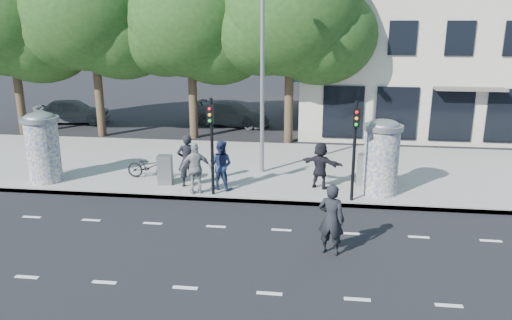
# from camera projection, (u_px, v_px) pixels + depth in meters

# --- Properties ---
(ground) EXTENTS (120.00, 120.00, 0.00)m
(ground) POSITION_uv_depth(u_px,v_px,m) (206.00, 247.00, 13.87)
(ground) COLOR black
(ground) RESTS_ON ground
(sidewalk) EXTENTS (40.00, 8.00, 0.15)m
(sidewalk) POSITION_uv_depth(u_px,v_px,m) (245.00, 167.00, 21.00)
(sidewalk) COLOR gray
(sidewalk) RESTS_ON ground
(curb) EXTENTS (40.00, 0.10, 0.16)m
(curb) POSITION_uv_depth(u_px,v_px,m) (229.00, 200.00, 17.23)
(curb) COLOR slate
(curb) RESTS_ON ground
(lane_dash_near) EXTENTS (32.00, 0.12, 0.01)m
(lane_dash_near) POSITION_uv_depth(u_px,v_px,m) (185.00, 288.00, 11.77)
(lane_dash_near) COLOR silver
(lane_dash_near) RESTS_ON ground
(lane_dash_far) EXTENTS (32.00, 0.12, 0.01)m
(lane_dash_far) POSITION_uv_depth(u_px,v_px,m) (216.00, 227.00, 15.20)
(lane_dash_far) COLOR silver
(lane_dash_far) RESTS_ON ground
(ad_column_left) EXTENTS (1.36, 1.36, 2.65)m
(ad_column_left) POSITION_uv_depth(u_px,v_px,m) (43.00, 145.00, 18.60)
(ad_column_left) COLOR beige
(ad_column_left) RESTS_ON sidewalk
(ad_column_right) EXTENTS (1.36, 1.36, 2.65)m
(ad_column_right) POSITION_uv_depth(u_px,v_px,m) (381.00, 155.00, 17.29)
(ad_column_right) COLOR beige
(ad_column_right) RESTS_ON sidewalk
(traffic_pole_near) EXTENTS (0.22, 0.31, 3.40)m
(traffic_pole_near) POSITION_uv_depth(u_px,v_px,m) (211.00, 137.00, 16.94)
(traffic_pole_near) COLOR black
(traffic_pole_near) RESTS_ON sidewalk
(traffic_pole_far) EXTENTS (0.22, 0.31, 3.40)m
(traffic_pole_far) POSITION_uv_depth(u_px,v_px,m) (355.00, 141.00, 16.36)
(traffic_pole_far) COLOR black
(traffic_pole_far) RESTS_ON sidewalk
(street_lamp) EXTENTS (0.25, 0.93, 8.00)m
(street_lamp) POSITION_uv_depth(u_px,v_px,m) (262.00, 54.00, 18.77)
(street_lamp) COLOR slate
(street_lamp) RESTS_ON sidewalk
(tree_far_left) EXTENTS (7.20, 7.20, 9.26)m
(tree_far_left) POSITION_uv_depth(u_px,v_px,m) (9.00, 16.00, 25.64)
(tree_far_left) COLOR #38281C
(tree_far_left) RESTS_ON ground
(tree_mid_left) EXTENTS (7.20, 7.20, 9.57)m
(tree_mid_left) POSITION_uv_depth(u_px,v_px,m) (92.00, 10.00, 25.01)
(tree_mid_left) COLOR #38281C
(tree_mid_left) RESTS_ON ground
(tree_near_left) EXTENTS (6.80, 6.80, 8.97)m
(tree_near_left) POSITION_uv_depth(u_px,v_px,m) (190.00, 19.00, 24.72)
(tree_near_left) COLOR #38281C
(tree_near_left) RESTS_ON ground
(tree_center) EXTENTS (7.00, 7.00, 9.30)m
(tree_center) POSITION_uv_depth(u_px,v_px,m) (290.00, 13.00, 23.67)
(tree_center) COLOR #38281C
(tree_center) RESTS_ON ground
(building) EXTENTS (20.30, 15.85, 12.00)m
(building) POSITION_uv_depth(u_px,v_px,m) (473.00, 20.00, 29.82)
(building) COLOR #BBAF9C
(building) RESTS_ON ground
(ped_a) EXTENTS (0.90, 0.65, 1.69)m
(ped_a) POSITION_uv_depth(u_px,v_px,m) (38.00, 157.00, 19.08)
(ped_a) COLOR black
(ped_a) RESTS_ON sidewalk
(ped_b) EXTENTS (0.84, 0.72, 1.94)m
(ped_b) POSITION_uv_depth(u_px,v_px,m) (187.00, 160.00, 18.16)
(ped_b) COLOR black
(ped_b) RESTS_ON sidewalk
(ped_c) EXTENTS (1.02, 0.88, 1.81)m
(ped_c) POSITION_uv_depth(u_px,v_px,m) (221.00, 165.00, 17.85)
(ped_c) COLOR navy
(ped_c) RESTS_ON sidewalk
(ped_e) EXTENTS (1.22, 0.95, 1.83)m
(ped_e) POSITION_uv_depth(u_px,v_px,m) (196.00, 168.00, 17.39)
(ped_e) COLOR gray
(ped_e) RESTS_ON sidewalk
(ped_f) EXTENTS (1.68, 1.14, 1.71)m
(ped_f) POSITION_uv_depth(u_px,v_px,m) (320.00, 165.00, 17.98)
(ped_f) COLOR black
(ped_f) RESTS_ON sidewalk
(man_road) EXTENTS (0.83, 0.67, 1.97)m
(man_road) POSITION_uv_depth(u_px,v_px,m) (331.00, 219.00, 13.24)
(man_road) COLOR black
(man_road) RESTS_ON ground
(bicycle) EXTENTS (0.78, 1.83, 0.94)m
(bicycle) POSITION_uv_depth(u_px,v_px,m) (149.00, 167.00, 19.16)
(bicycle) COLOR black
(bicycle) RESTS_ON sidewalk
(cabinet_left) EXTENTS (0.56, 0.42, 1.11)m
(cabinet_left) POSITION_uv_depth(u_px,v_px,m) (165.00, 170.00, 18.48)
(cabinet_left) COLOR slate
(cabinet_left) RESTS_ON sidewalk
(cabinet_right) EXTENTS (0.67, 0.57, 1.19)m
(cabinet_right) POSITION_uv_depth(u_px,v_px,m) (366.00, 170.00, 18.26)
(cabinet_right) COLOR slate
(cabinet_right) RESTS_ON sidewalk
(car_left) EXTENTS (2.41, 4.55, 1.47)m
(car_left) POSITION_uv_depth(u_px,v_px,m) (72.00, 111.00, 29.86)
(car_left) COLOR slate
(car_left) RESTS_ON ground
(car_right) EXTENTS (3.01, 4.96, 1.34)m
(car_right) POSITION_uv_depth(u_px,v_px,m) (231.00, 114.00, 29.27)
(car_right) COLOR #54575B
(car_right) RESTS_ON ground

